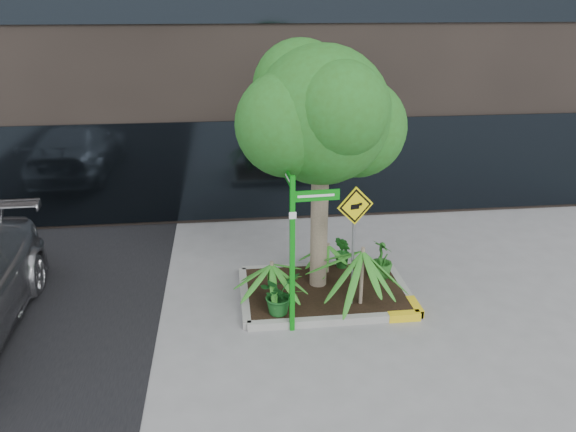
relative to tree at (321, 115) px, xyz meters
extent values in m
plane|color=gray|center=(-0.10, -0.53, -3.58)|extent=(80.00, 80.00, 0.00)
cube|color=#9E9E99|center=(0.10, 0.87, -3.51)|extent=(3.20, 0.15, 0.15)
cube|color=#9E9E99|center=(0.10, -1.33, -3.51)|extent=(3.20, 0.15, 0.15)
cube|color=#9E9E99|center=(-1.50, -0.23, -3.51)|extent=(0.15, 2.20, 0.15)
cube|color=#9E9E99|center=(1.70, -0.23, -3.51)|extent=(0.15, 2.20, 0.15)
cube|color=yellow|center=(1.40, -1.33, -3.51)|extent=(0.60, 0.17, 0.15)
cube|color=black|center=(0.10, -0.23, -3.46)|extent=(3.05, 2.05, 0.06)
cylinder|color=gray|center=(0.00, -0.02, -2.00)|extent=(0.34, 0.34, 3.17)
cylinder|color=gray|center=(0.11, -0.02, -0.84)|extent=(0.60, 0.17, 1.03)
sphere|color=#27621C|center=(0.00, -0.02, 0.00)|extent=(2.53, 2.53, 2.53)
sphere|color=#27621C|center=(0.74, 0.30, -0.31)|extent=(1.90, 1.90, 1.90)
sphere|color=#27621C|center=(-0.63, -0.23, -0.10)|extent=(1.90, 1.90, 1.90)
sphere|color=#27621C|center=(0.21, -0.65, 0.22)|extent=(1.69, 1.69, 1.69)
sphere|color=#27621C|center=(-0.31, 0.51, 0.43)|extent=(1.79, 1.79, 1.79)
cylinder|color=gray|center=(0.68, -0.88, -2.85)|extent=(0.07, 0.07, 1.16)
cylinder|color=gray|center=(-0.99, -0.69, -2.99)|extent=(0.07, 0.07, 0.88)
cylinder|color=gray|center=(0.29, 0.48, -3.10)|extent=(0.07, 0.07, 0.66)
imported|color=#17521D|center=(-0.90, -1.04, -3.04)|extent=(1.00, 1.00, 0.79)
imported|color=#22621D|center=(1.35, 0.11, -3.02)|extent=(0.60, 0.60, 0.82)
imported|color=#31631E|center=(-0.61, -0.78, -3.09)|extent=(0.42, 0.42, 0.69)
imported|color=#1B601E|center=(0.64, 0.62, -3.06)|extent=(0.49, 0.49, 0.75)
cube|color=#0D9214|center=(-0.70, -1.41, -2.14)|extent=(0.09, 0.09, 2.90)
cube|color=#0D9214|center=(-0.31, -1.39, -1.05)|extent=(0.81, 0.07, 0.19)
cube|color=#0D9214|center=(-0.72, -1.02, -0.84)|extent=(0.07, 0.81, 0.19)
cube|color=white|center=(-0.31, -1.40, -1.05)|extent=(0.62, 0.04, 0.04)
cube|color=white|center=(-0.74, -1.02, -0.84)|extent=(0.04, 0.62, 0.04)
cube|color=white|center=(-0.70, -1.46, -1.36)|extent=(0.12, 0.01, 0.12)
cylinder|color=slate|center=(0.50, -0.84, -2.36)|extent=(0.08, 0.12, 2.15)
cube|color=#FFEA0D|center=(0.50, -0.86, -1.46)|extent=(0.70, 0.21, 0.72)
cube|color=black|center=(0.50, -0.88, -1.46)|extent=(0.62, 0.17, 0.64)
cube|color=#FFEA0D|center=(0.50, -0.88, -1.46)|extent=(0.53, 0.14, 0.54)
cube|color=black|center=(0.49, -0.89, -1.47)|extent=(0.16, 0.05, 0.10)
camera|label=1|loc=(-1.77, -10.00, 2.01)|focal=35.00mm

